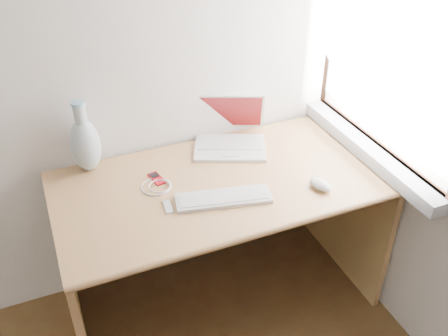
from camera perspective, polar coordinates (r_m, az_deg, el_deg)
name	(u,v)px	position (r m, az deg, el deg)	size (l,w,h in m)	color
window	(391,44)	(2.16, 18.58, 13.26)	(0.11, 0.99, 1.10)	white
desk	(215,208)	(2.32, -0.99, -4.58)	(1.42, 0.71, 0.75)	tan
laptop	(226,136)	(2.34, 0.27, 3.73)	(0.39, 0.38, 0.22)	white
external_keyboard	(223,198)	(2.01, -0.06, -3.44)	(0.40, 0.19, 0.02)	white
mouse	(321,184)	(2.11, 10.98, -1.85)	(0.06, 0.11, 0.04)	white
ipod	(157,178)	(2.15, -7.70, -1.19)	(0.06, 0.10, 0.01)	#A90B16
cable_coil	(156,187)	(2.10, -7.75, -2.13)	(0.13, 0.13, 0.01)	white
remote	(168,207)	(1.99, -6.43, -4.43)	(0.03, 0.08, 0.01)	white
vase	(85,143)	(2.20, -15.58, 2.75)	(0.13, 0.13, 0.33)	#B0C1CB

